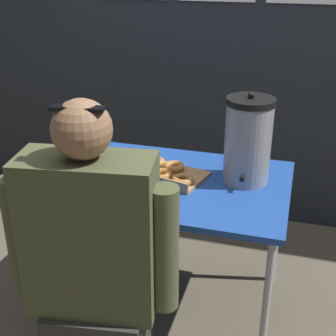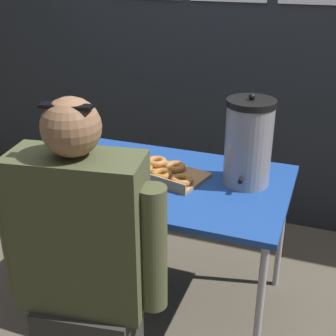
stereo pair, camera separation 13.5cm
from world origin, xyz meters
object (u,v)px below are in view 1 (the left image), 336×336
(coffee_urn, at_px, (248,141))
(person_seated, at_px, (94,275))
(cell_phone, at_px, (91,185))
(donut_box, at_px, (164,172))

(coffee_urn, xyz_separation_m, person_seated, (-0.46, -0.72, -0.32))
(cell_phone, bearing_deg, donut_box, 49.48)
(donut_box, bearing_deg, coffee_urn, 24.48)
(coffee_urn, bearing_deg, cell_phone, -158.77)
(cell_phone, relative_size, person_seated, 0.13)
(donut_box, height_order, person_seated, person_seated)
(donut_box, relative_size, coffee_urn, 0.94)
(cell_phone, bearing_deg, person_seated, -48.66)
(donut_box, height_order, cell_phone, donut_box)
(person_seated, bearing_deg, coffee_urn, -130.88)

